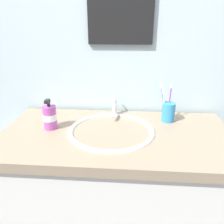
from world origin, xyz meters
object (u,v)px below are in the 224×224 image
object	(u,v)px
toothbrush_white	(164,103)
toothbrush_purple	(170,100)
toothbrush_blue	(163,100)
soap_dispenser	(50,117)
toothbrush_cup	(168,112)
faucet	(114,108)

from	to	relation	value
toothbrush_white	toothbrush_purple	xyz separation A→B (m)	(0.03, 0.02, 0.01)
toothbrush_purple	toothbrush_blue	size ratio (longest dim) A/B	0.99
soap_dispenser	toothbrush_white	bearing A→B (deg)	13.36
toothbrush_cup	toothbrush_blue	world-z (taller)	toothbrush_blue
faucet	toothbrush_blue	xyz separation A→B (m)	(0.27, -0.04, 0.07)
toothbrush_blue	soap_dispenser	xyz separation A→B (m)	(-0.58, -0.15, -0.06)
toothbrush_blue	soap_dispenser	distance (m)	0.60
faucet	toothbrush_purple	bearing A→B (deg)	-6.94
faucet	soap_dispenser	xyz separation A→B (m)	(-0.31, -0.19, 0.02)
toothbrush_blue	faucet	bearing A→B (deg)	170.54
toothbrush_white	toothbrush_cup	bearing A→B (deg)	1.42
toothbrush_cup	toothbrush_purple	size ratio (longest dim) A/B	0.52
toothbrush_cup	toothbrush_blue	distance (m)	0.07
toothbrush_white	toothbrush_purple	bearing A→B (deg)	26.51
toothbrush_blue	soap_dispenser	size ratio (longest dim) A/B	1.28
toothbrush_white	toothbrush_blue	world-z (taller)	toothbrush_blue
faucet	toothbrush_blue	bearing A→B (deg)	-9.46
soap_dispenser	toothbrush_purple	bearing A→B (deg)	14.08
toothbrush_purple	soap_dispenser	xyz separation A→B (m)	(-0.62, -0.15, -0.06)
toothbrush_cup	soap_dispenser	bearing A→B (deg)	-167.17
toothbrush_purple	soap_dispenser	distance (m)	0.64
toothbrush_blue	toothbrush_white	bearing A→B (deg)	-63.78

